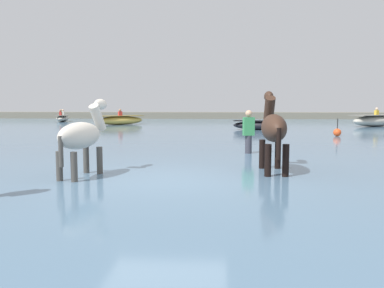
{
  "coord_description": "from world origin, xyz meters",
  "views": [
    {
      "loc": [
        1.07,
        -7.74,
        1.81
      ],
      "look_at": [
        0.41,
        1.95,
        0.84
      ],
      "focal_mm": 37.67,
      "sensor_mm": 36.0,
      "label": 1
    }
  ],
  "objects_px": {
    "horse_trailing_dark_bay": "(273,130)",
    "channel_buoy": "(337,132)",
    "boat_near_starboard": "(62,118)",
    "boat_far_offshore": "(376,121)",
    "horse_lead_pinto": "(82,138)",
    "person_onlooker_right": "(249,136)",
    "boat_distant_east": "(120,120)",
    "boat_mid_channel": "(258,125)"
  },
  "relations": [
    {
      "from": "horse_trailing_dark_bay",
      "to": "channel_buoy",
      "type": "distance_m",
      "value": 10.82
    },
    {
      "from": "boat_near_starboard",
      "to": "boat_far_offshore",
      "type": "bearing_deg",
      "value": -13.76
    },
    {
      "from": "horse_lead_pinto",
      "to": "person_onlooker_right",
      "type": "distance_m",
      "value": 5.51
    },
    {
      "from": "horse_trailing_dark_bay",
      "to": "person_onlooker_right",
      "type": "xyz_separation_m",
      "value": [
        -0.29,
        3.27,
        -0.38
      ]
    },
    {
      "from": "horse_lead_pinto",
      "to": "horse_trailing_dark_bay",
      "type": "relative_size",
      "value": 0.91
    },
    {
      "from": "boat_distant_east",
      "to": "person_onlooker_right",
      "type": "xyz_separation_m",
      "value": [
        7.95,
        -16.19,
        0.2
      ]
    },
    {
      "from": "boat_far_offshore",
      "to": "person_onlooker_right",
      "type": "relative_size",
      "value": 2.5
    },
    {
      "from": "person_onlooker_right",
      "to": "channel_buoy",
      "type": "distance_m",
      "value": 8.05
    },
    {
      "from": "person_onlooker_right",
      "to": "boat_mid_channel",
      "type": "bearing_deg",
      "value": 83.11
    },
    {
      "from": "boat_mid_channel",
      "to": "channel_buoy",
      "type": "bearing_deg",
      "value": -54.78
    },
    {
      "from": "boat_near_starboard",
      "to": "channel_buoy",
      "type": "relative_size",
      "value": 3.3
    },
    {
      "from": "horse_trailing_dark_bay",
      "to": "boat_distant_east",
      "type": "xyz_separation_m",
      "value": [
        -8.24,
        19.46,
        -0.58
      ]
    },
    {
      "from": "horse_lead_pinto",
      "to": "boat_near_starboard",
      "type": "bearing_deg",
      "value": 112.53
    },
    {
      "from": "boat_distant_east",
      "to": "boat_near_starboard",
      "type": "height_order",
      "value": "boat_distant_east"
    },
    {
      "from": "boat_distant_east",
      "to": "boat_far_offshore",
      "type": "height_order",
      "value": "boat_far_offshore"
    },
    {
      "from": "boat_mid_channel",
      "to": "boat_distant_east",
      "type": "distance_m",
      "value": 10.58
    },
    {
      "from": "boat_mid_channel",
      "to": "boat_near_starboard",
      "type": "height_order",
      "value": "boat_near_starboard"
    },
    {
      "from": "horse_lead_pinto",
      "to": "horse_trailing_dark_bay",
      "type": "height_order",
      "value": "horse_trailing_dark_bay"
    },
    {
      "from": "boat_mid_channel",
      "to": "boat_far_offshore",
      "type": "height_order",
      "value": "boat_far_offshore"
    },
    {
      "from": "horse_lead_pinto",
      "to": "person_onlooker_right",
      "type": "relative_size",
      "value": 1.18
    },
    {
      "from": "boat_near_starboard",
      "to": "horse_trailing_dark_bay",
      "type": "bearing_deg",
      "value": -59.37
    },
    {
      "from": "horse_trailing_dark_bay",
      "to": "boat_distant_east",
      "type": "distance_m",
      "value": 21.14
    },
    {
      "from": "horse_lead_pinto",
      "to": "boat_far_offshore",
      "type": "height_order",
      "value": "horse_lead_pinto"
    },
    {
      "from": "boat_mid_channel",
      "to": "boat_far_offshore",
      "type": "distance_m",
      "value": 8.98
    },
    {
      "from": "horse_lead_pinto",
      "to": "boat_mid_channel",
      "type": "distance_m",
      "value": 16.07
    },
    {
      "from": "boat_mid_channel",
      "to": "channel_buoy",
      "type": "height_order",
      "value": "channel_buoy"
    },
    {
      "from": "horse_lead_pinto",
      "to": "boat_mid_channel",
      "type": "height_order",
      "value": "horse_lead_pinto"
    },
    {
      "from": "horse_trailing_dark_bay",
      "to": "person_onlooker_right",
      "type": "bearing_deg",
      "value": 95.07
    },
    {
      "from": "channel_buoy",
      "to": "boat_far_offshore",
      "type": "bearing_deg",
      "value": 60.14
    },
    {
      "from": "horse_lead_pinto",
      "to": "horse_trailing_dark_bay",
      "type": "xyz_separation_m",
      "value": [
        3.93,
        0.85,
        0.11
      ]
    },
    {
      "from": "channel_buoy",
      "to": "horse_lead_pinto",
      "type": "bearing_deg",
      "value": -126.98
    },
    {
      "from": "horse_lead_pinto",
      "to": "boat_mid_channel",
      "type": "xyz_separation_m",
      "value": [
        4.98,
        15.27,
        -0.53
      ]
    },
    {
      "from": "boat_far_offshore",
      "to": "channel_buoy",
      "type": "height_order",
      "value": "boat_far_offshore"
    },
    {
      "from": "boat_mid_channel",
      "to": "channel_buoy",
      "type": "xyz_separation_m",
      "value": [
        3.15,
        -4.47,
        -0.08
      ]
    },
    {
      "from": "boat_near_starboard",
      "to": "channel_buoy",
      "type": "height_order",
      "value": "boat_near_starboard"
    },
    {
      "from": "person_onlooker_right",
      "to": "horse_trailing_dark_bay",
      "type": "bearing_deg",
      "value": -84.93
    },
    {
      "from": "person_onlooker_right",
      "to": "boat_near_starboard",
      "type": "bearing_deg",
      "value": 123.86
    },
    {
      "from": "boat_near_starboard",
      "to": "boat_far_offshore",
      "type": "height_order",
      "value": "boat_far_offshore"
    },
    {
      "from": "boat_mid_channel",
      "to": "boat_distant_east",
      "type": "height_order",
      "value": "boat_distant_east"
    },
    {
      "from": "boat_near_starboard",
      "to": "channel_buoy",
      "type": "xyz_separation_m",
      "value": [
        18.51,
        -14.22,
        -0.11
      ]
    },
    {
      "from": "boat_mid_channel",
      "to": "boat_near_starboard",
      "type": "relative_size",
      "value": 1.12
    },
    {
      "from": "boat_distant_east",
      "to": "person_onlooker_right",
      "type": "bearing_deg",
      "value": -63.83
    }
  ]
}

